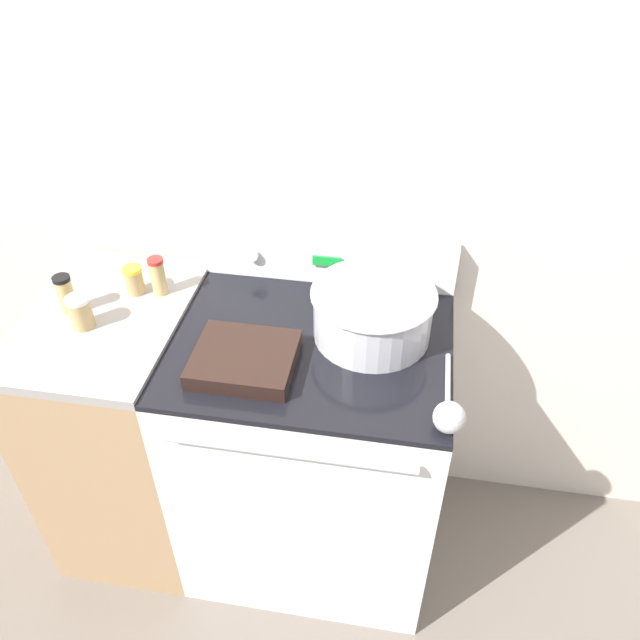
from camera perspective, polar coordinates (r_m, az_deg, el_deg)
ground_plane at (r=2.30m, az=-2.09°, el=-25.37°), size 12.00×12.00×0.00m
kitchen_wall at (r=1.87m, az=1.16°, el=12.64°), size 8.00×0.05×2.50m
stove_range at (r=2.08m, az=-0.63°, el=-11.68°), size 0.78×0.68×0.94m
control_panel at (r=1.93m, az=0.80°, el=5.70°), size 0.78×0.07×0.16m
side_counter at (r=2.23m, az=-16.64°, el=-9.09°), size 0.45×0.65×0.95m
mixing_bowl at (r=1.72m, az=4.85°, el=0.83°), size 0.34×0.34×0.15m
casserole_dish at (r=1.66m, az=-6.94°, el=-3.50°), size 0.27×0.24×0.05m
ladle at (r=1.52m, az=11.72°, el=-8.46°), size 0.08×0.30×0.08m
spice_jar_red_cap at (r=1.93m, az=-14.60°, el=3.92°), size 0.05×0.05×0.12m
spice_jar_yellow_cap at (r=1.96m, az=-16.63°, el=3.53°), size 0.06×0.06×0.09m
spice_jar_white_cap at (r=1.87m, az=-21.05°, el=0.69°), size 0.07×0.07×0.10m
spice_jar_black_cap at (r=1.93m, az=-22.22°, el=2.21°), size 0.05×0.05×0.12m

